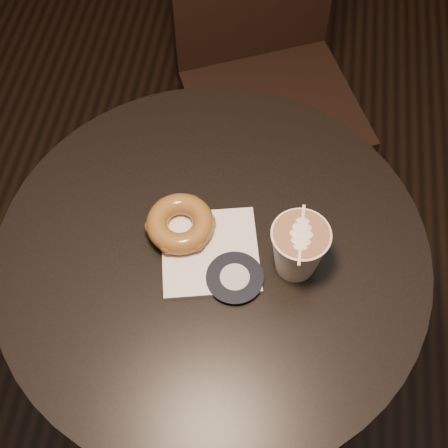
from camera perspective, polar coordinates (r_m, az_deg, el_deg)
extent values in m
plane|color=black|center=(1.70, -0.66, -14.49)|extent=(4.50, 4.50, 0.00)
cylinder|color=black|center=(1.01, -1.08, -2.79)|extent=(0.70, 0.70, 0.03)
cylinder|color=black|center=(1.34, -0.82, -10.09)|extent=(0.07, 0.07, 0.70)
cylinder|color=black|center=(1.69, -0.67, -14.39)|extent=(0.44, 0.44, 0.02)
cube|color=black|center=(1.58, 4.46, 10.69)|extent=(0.53, 0.53, 0.04)
cylinder|color=black|center=(1.63, 0.28, -0.05)|extent=(0.04, 0.04, 0.45)
cylinder|color=black|center=(1.72, 11.12, 2.74)|extent=(0.04, 0.04, 0.45)
cylinder|color=black|center=(1.82, -2.85, 8.72)|extent=(0.04, 0.04, 0.45)
cylinder|color=black|center=(1.90, 7.21, 10.94)|extent=(0.04, 0.04, 0.45)
cube|color=white|center=(0.99, -1.28, -2.57)|extent=(0.18, 0.18, 0.01)
torus|color=brown|center=(1.00, -4.03, 0.05)|extent=(0.11, 0.11, 0.04)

